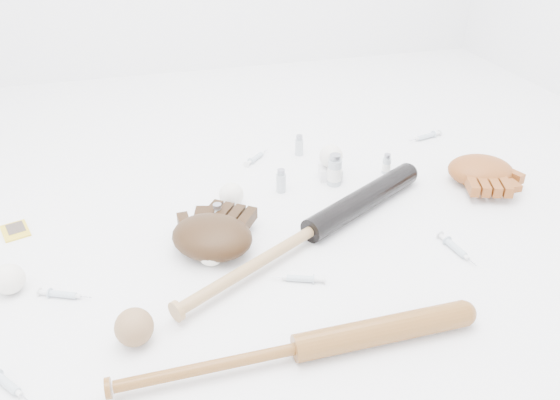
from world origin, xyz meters
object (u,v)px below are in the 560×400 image
object	(u,v)px
glove_dark	(212,236)
bat_wood	(298,348)
bat_dark	(312,230)
pedestal	(330,172)

from	to	relation	value
glove_dark	bat_wood	bearing A→B (deg)	-39.93
bat_dark	glove_dark	world-z (taller)	glove_dark
glove_dark	pedestal	world-z (taller)	glove_dark
bat_dark	bat_wood	bearing A→B (deg)	-141.95
bat_dark	glove_dark	size ratio (longest dim) A/B	3.70
glove_dark	pedestal	size ratio (longest dim) A/B	3.59
bat_dark	glove_dark	xyz separation A→B (m)	(-0.27, 0.03, 0.01)
glove_dark	pedestal	distance (m)	0.53
bat_wood	pedestal	size ratio (longest dim) A/B	11.18
bat_wood	glove_dark	world-z (taller)	glove_dark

